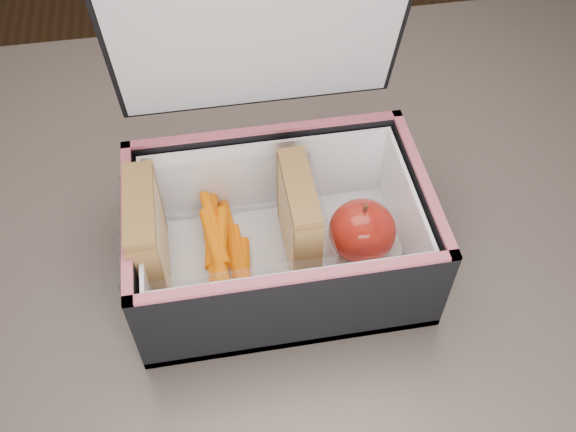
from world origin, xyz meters
name	(u,v)px	position (x,y,z in m)	size (l,w,h in m)	color
kitchen_table	(326,290)	(0.00, 0.00, 0.66)	(1.20, 0.80, 0.75)	brown
lunch_bag	(279,226)	(-0.06, -0.02, 0.81)	(0.27, 0.23, 0.27)	black
plastic_tub	(226,239)	(-0.11, -0.02, 0.80)	(0.18, 0.13, 0.08)	white
sandwich_left	(148,238)	(-0.17, -0.02, 0.82)	(0.03, 0.09, 0.10)	beige
sandwich_right	(299,219)	(-0.04, -0.02, 0.82)	(0.03, 0.09, 0.10)	beige
carrot_sticks	(224,249)	(-0.11, -0.01, 0.78)	(0.05, 0.14, 0.03)	#FF6D00
paper_napkin	(360,245)	(0.03, -0.02, 0.77)	(0.08, 0.09, 0.01)	white
red_apple	(362,231)	(0.02, -0.03, 0.80)	(0.07, 0.07, 0.07)	maroon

